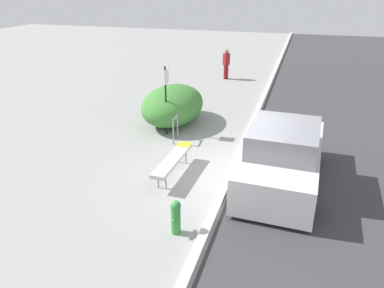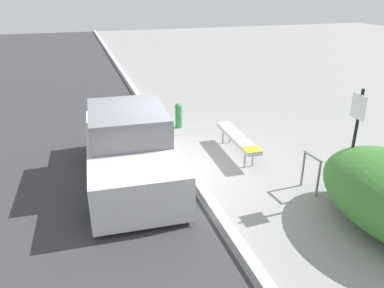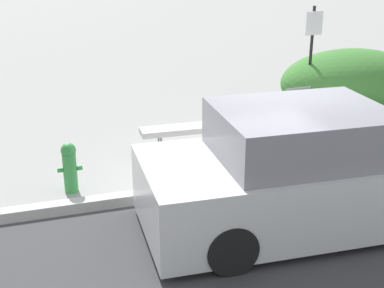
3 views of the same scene
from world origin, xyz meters
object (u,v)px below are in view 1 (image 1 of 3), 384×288
object	(u,v)px
sign_post	(166,95)
fire_hydrant	(176,216)
pedestrian	(226,63)
bike_rack	(175,127)
bench	(173,159)
parked_car_near	(282,157)

from	to	relation	value
sign_post	fire_hydrant	bearing A→B (deg)	-157.85
sign_post	pedestrian	size ratio (longest dim) A/B	1.49
pedestrian	sign_post	bearing A→B (deg)	-152.10
bike_rack	bench	bearing A→B (deg)	-162.60
bike_rack	parked_car_near	distance (m)	3.89
bench	fire_hydrant	xyz separation A→B (m)	(-2.37, -0.89, -0.05)
fire_hydrant	pedestrian	distance (m)	13.34
fire_hydrant	parked_car_near	xyz separation A→B (m)	(2.81, -1.90, 0.29)
bike_rack	pedestrian	size ratio (longest dim) A/B	0.53
bike_rack	fire_hydrant	size ratio (longest dim) A/B	1.08
bench	sign_post	size ratio (longest dim) A/B	0.95
pedestrian	parked_car_near	bearing A→B (deg)	-130.63
parked_car_near	pedestrian	bearing A→B (deg)	22.03
sign_post	fire_hydrant	distance (m)	5.55
parked_car_near	fire_hydrant	bearing A→B (deg)	148.70
fire_hydrant	parked_car_near	bearing A→B (deg)	-34.00
bench	pedestrian	bearing A→B (deg)	6.39
pedestrian	parked_car_near	world-z (taller)	parked_car_near
fire_hydrant	pedestrian	bearing A→B (deg)	7.56
bike_rack	fire_hydrant	bearing A→B (deg)	-160.91
parked_car_near	sign_post	bearing A→B (deg)	63.10
bench	sign_post	world-z (taller)	sign_post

